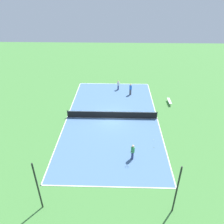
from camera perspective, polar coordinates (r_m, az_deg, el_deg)
The scene contains 11 objects.
ground_plane at distance 27.74m, azimuth -0.00°, elevation -1.60°, with size 80.00×80.00×0.00m, color #47843D.
court_surface at distance 27.74m, azimuth -0.00°, elevation -1.58°, with size 11.56×21.81×0.02m.
tennis_net at distance 27.46m, azimuth -0.00°, elevation -0.66°, with size 11.36×0.10×1.00m.
bench at distance 31.97m, azimuth 14.76°, elevation 2.80°, with size 0.36×1.83×0.45m.
player_far_white at distance 34.87m, azimuth 1.64°, elevation 7.17°, with size 0.40×0.40×1.53m.
player_far_green at distance 21.26m, azimuth 5.43°, elevation -10.12°, with size 0.53×0.98×1.69m.
player_near_blue at distance 33.23m, azimuth 4.87°, elevation 6.14°, with size 0.49×0.49×1.79m.
tennis_ball_midcourt at distance 24.45m, azimuth 10.74°, elevation -7.12°, with size 0.07×0.07×0.07m, color #CCE033.
tennis_ball_left_sideline at distance 23.45m, azimuth 10.90°, elevation -9.04°, with size 0.07×0.07×0.07m, color #CCE033.
fence_post_back_left at distance 16.95m, azimuth 16.54°, elevation -19.00°, with size 0.12×0.12×4.54m.
fence_post_back_right at distance 17.35m, azimuth -18.84°, elevation -18.02°, with size 0.12×0.12×4.54m.
Camera 1 is at (-0.69, 23.40, 14.88)m, focal length 35.00 mm.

